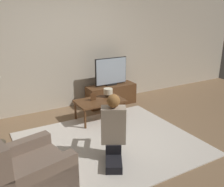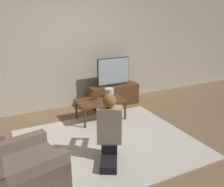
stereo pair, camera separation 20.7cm
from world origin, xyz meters
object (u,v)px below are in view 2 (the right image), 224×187
(coffee_table, at_px, (101,102))
(armchair, at_px, (18,172))
(person_kneeling, at_px, (109,129))
(tv, at_px, (113,71))
(table_lamp, at_px, (109,92))

(coffee_table, relative_size, armchair, 0.90)
(person_kneeling, bearing_deg, tv, -89.96)
(table_lamp, bearing_deg, armchair, -141.17)
(tv, distance_m, armchair, 3.13)
(armchair, relative_size, person_kneeling, 1.05)
(coffee_table, height_order, table_lamp, table_lamp)
(coffee_table, xyz_separation_m, table_lamp, (0.23, 0.10, 0.14))
(tv, distance_m, table_lamp, 0.69)
(armchair, height_order, table_lamp, armchair)
(armchair, relative_size, table_lamp, 5.63)
(tv, height_order, coffee_table, tv)
(coffee_table, bearing_deg, person_kneeling, -108.95)
(tv, xyz_separation_m, table_lamp, (-0.37, -0.53, -0.26))
(table_lamp, bearing_deg, person_kneeling, -115.94)
(tv, relative_size, table_lamp, 4.22)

